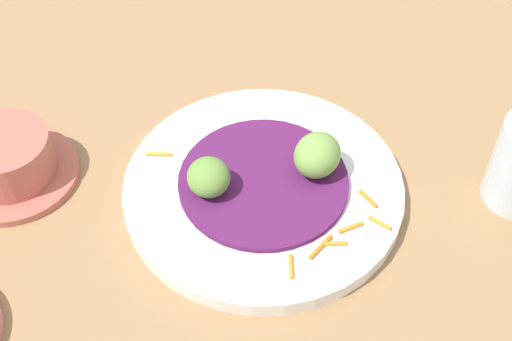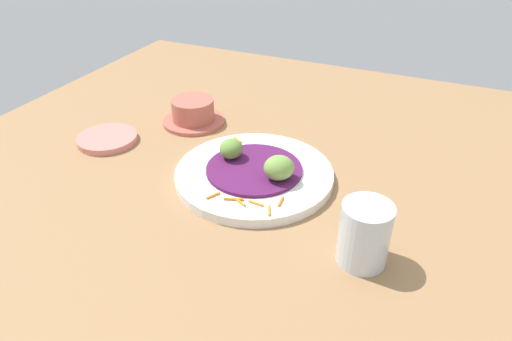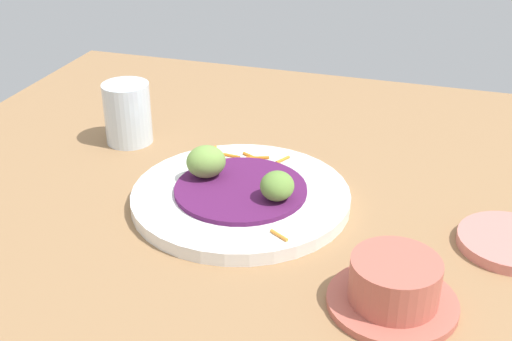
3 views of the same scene
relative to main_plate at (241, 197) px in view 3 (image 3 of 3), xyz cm
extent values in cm
cube|color=#936D47|center=(5.35, 5.61, -1.83)|extent=(110.00, 110.00, 2.00)
cylinder|color=white|center=(0.00, 0.00, 0.00)|extent=(27.10, 27.10, 1.66)
cylinder|color=#51194C|center=(0.00, 0.00, 1.14)|extent=(16.40, 16.40, 0.61)
cylinder|color=orange|center=(-6.67, -7.55, 1.03)|extent=(2.40, 0.65, 0.40)
cylinder|color=orange|center=(-9.54, -6.80, 1.03)|extent=(2.26, 1.32, 0.40)
cylinder|color=orange|center=(-9.57, 2.75, 1.03)|extent=(2.31, 1.51, 0.40)
cylinder|color=orange|center=(8.36, 7.27, 1.03)|extent=(1.68, 2.40, 0.40)
cylinder|color=orange|center=(-9.10, -0.63, 1.03)|extent=(1.47, 3.06, 0.40)
cylinder|color=orange|center=(-9.41, -1.96, 1.03)|extent=(1.30, 2.08, 0.40)
cylinder|color=orange|center=(-8.63, -4.23, 1.03)|extent=(0.63, 2.49, 0.40)
ellipsoid|color=olive|center=(1.43, 5.05, 3.19)|extent=(4.86, 4.74, 3.51)
ellipsoid|color=#759E47|center=(-1.43, -5.05, 3.50)|extent=(6.25, 6.48, 4.12)
cylinder|color=tan|center=(0.20, 31.71, -0.21)|extent=(11.53, 11.53, 1.25)
cylinder|color=#B75B4C|center=(14.33, 20.48, -0.43)|extent=(12.90, 12.90, 0.80)
cylinder|color=#B75B4C|center=(14.33, 20.48, 2.20)|extent=(8.80, 8.80, 4.47)
cylinder|color=silver|center=(-12.23, -21.45, 3.66)|extent=(6.80, 6.80, 8.98)
camera|label=1|loc=(-37.74, 22.25, 52.21)|focal=49.25mm
camera|label=2|loc=(-60.70, -27.61, 43.40)|focal=32.53mm
camera|label=3|loc=(67.96, 23.33, 41.51)|focal=46.94mm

